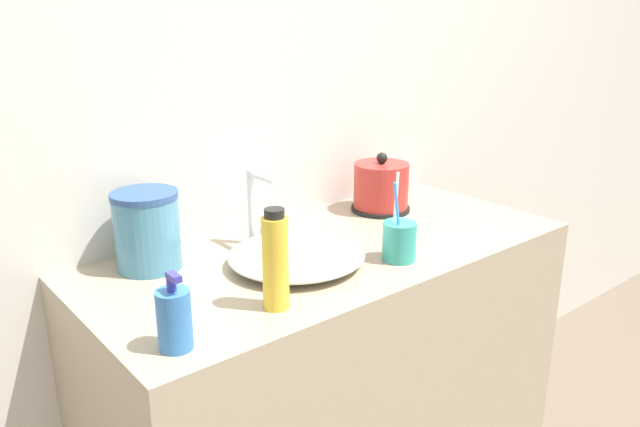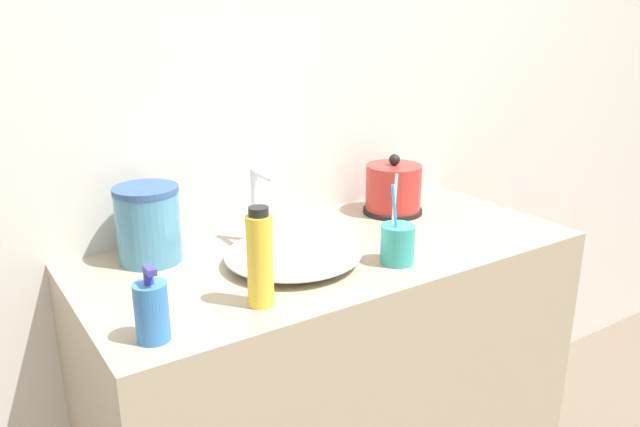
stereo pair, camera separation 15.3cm
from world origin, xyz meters
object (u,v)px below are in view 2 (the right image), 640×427
object	(u,v)px
electric_kettle	(393,191)
toothbrush_cup	(397,243)
water_pitcher	(148,224)
faucet	(259,203)
lotion_bottle	(152,311)
shampoo_bottle	(260,259)

from	to	relation	value
electric_kettle	toothbrush_cup	bearing A→B (deg)	-128.32
water_pitcher	faucet	bearing A→B (deg)	-6.83
faucet	water_pitcher	world-z (taller)	faucet
faucet	electric_kettle	bearing A→B (deg)	0.02
lotion_bottle	water_pitcher	bearing A→B (deg)	71.62
electric_kettle	faucet	bearing A→B (deg)	-179.98
electric_kettle	shampoo_bottle	xyz separation A→B (m)	(-0.62, -0.32, 0.03)
faucet	shampoo_bottle	size ratio (longest dim) A/B	0.93
faucet	electric_kettle	xyz separation A→B (m)	(0.45, 0.00, -0.04)
lotion_bottle	water_pitcher	distance (m)	0.39
shampoo_bottle	toothbrush_cup	bearing A→B (deg)	2.66
faucet	shampoo_bottle	xyz separation A→B (m)	(-0.17, -0.32, -0.00)
water_pitcher	toothbrush_cup	bearing A→B (deg)	-34.96
faucet	water_pitcher	distance (m)	0.28
lotion_bottle	shampoo_bottle	world-z (taller)	shampoo_bottle
faucet	shampoo_bottle	distance (m)	0.37
toothbrush_cup	water_pitcher	bearing A→B (deg)	145.04
lotion_bottle	shampoo_bottle	distance (m)	0.24
lotion_bottle	electric_kettle	bearing A→B (deg)	21.79
toothbrush_cup	lotion_bottle	xyz separation A→B (m)	(-0.61, -0.03, 0.01)
faucet	electric_kettle	size ratio (longest dim) A/B	1.10
toothbrush_cup	shampoo_bottle	bearing A→B (deg)	-177.34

